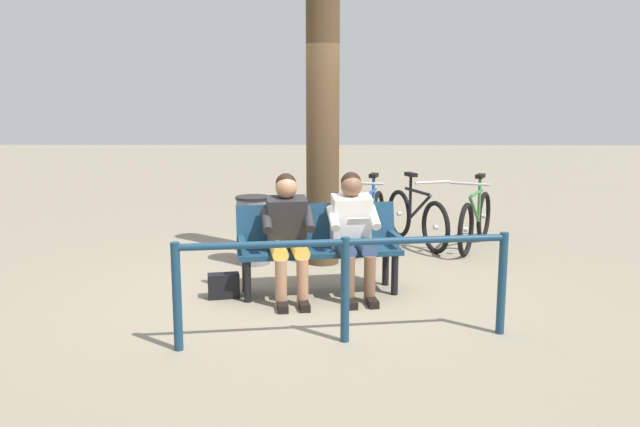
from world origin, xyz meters
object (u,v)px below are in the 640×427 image
at_px(handbag, 224,286).
at_px(litter_bin, 253,230).
at_px(bench, 318,242).
at_px(person_reading, 353,228).
at_px(person_companion, 288,230).
at_px(bicycle_silver, 370,219).
at_px(bicycle_purple, 416,218).
at_px(tree_trunk, 323,101).
at_px(bicycle_orange, 475,220).

height_order(handbag, litter_bin, litter_bin).
height_order(bench, person_reading, person_reading).
bearing_deg(person_companion, bicycle_silver, -123.11).
height_order(handbag, bicycle_purple, bicycle_purple).
bearing_deg(bicycle_purple, handbag, -62.76).
relative_size(person_companion, tree_trunk, 0.32).
bearing_deg(person_reading, bicycle_purple, -122.68).
distance_m(handbag, bicycle_silver, 2.73).
distance_m(bicycle_orange, bicycle_purple, 0.75).
bearing_deg(person_reading, handbag, -3.79).
height_order(tree_trunk, bicycle_orange, tree_trunk).
bearing_deg(bicycle_purple, tree_trunk, -71.94).
xyz_separation_m(person_companion, bicycle_orange, (-2.28, -2.16, -0.30)).
bearing_deg(handbag, tree_trunk, -124.23).
relative_size(person_reading, bicycle_purple, 0.75).
xyz_separation_m(bench, tree_trunk, (-0.03, -1.14, 1.37)).
distance_m(person_reading, bicycle_purple, 2.40).
bearing_deg(bicycle_purple, bench, -50.86).
distance_m(bench, bicycle_orange, 2.78).
height_order(person_reading, person_companion, same).
relative_size(litter_bin, bicycle_purple, 0.50).
xyz_separation_m(person_reading, person_companion, (0.63, 0.11, -0.00)).
xyz_separation_m(person_companion, bicycle_silver, (-0.93, -2.21, -0.30)).
relative_size(person_companion, handbag, 4.00).
relative_size(handbag, tree_trunk, 0.08).
relative_size(tree_trunk, litter_bin, 4.75).
bearing_deg(person_companion, litter_bin, -80.11).
xyz_separation_m(tree_trunk, bicycle_silver, (-0.61, -0.85, -1.52)).
height_order(bicycle_orange, bicycle_purple, same).
height_order(bench, bicycle_purple, bicycle_purple).
bearing_deg(bicycle_orange, person_reading, -13.91).
xyz_separation_m(person_reading, bicycle_silver, (-0.30, -2.09, -0.31)).
bearing_deg(handbag, person_companion, -177.36).
xyz_separation_m(person_reading, bicycle_purple, (-0.91, -2.20, -0.31)).
bearing_deg(person_companion, tree_trunk, -113.57).
bearing_deg(person_reading, bicycle_silver, -108.42).
distance_m(person_reading, tree_trunk, 1.77).
bearing_deg(tree_trunk, bicycle_silver, -125.68).
bearing_deg(tree_trunk, bicycle_orange, -157.63).
height_order(bench, bicycle_silver, bicycle_silver).
distance_m(bench, litter_bin, 1.34).
height_order(bench, bicycle_orange, bicycle_orange).
height_order(bicycle_purple, bicycle_silver, same).
bearing_deg(handbag, bicycle_purple, -132.68).
height_order(tree_trunk, bicycle_silver, tree_trunk).
distance_m(litter_bin, bicycle_purple, 2.25).
relative_size(person_reading, person_companion, 1.00).
bearing_deg(bench, bicycle_silver, -118.13).
height_order(person_reading, handbag, person_reading).
bearing_deg(handbag, bench, -164.82).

